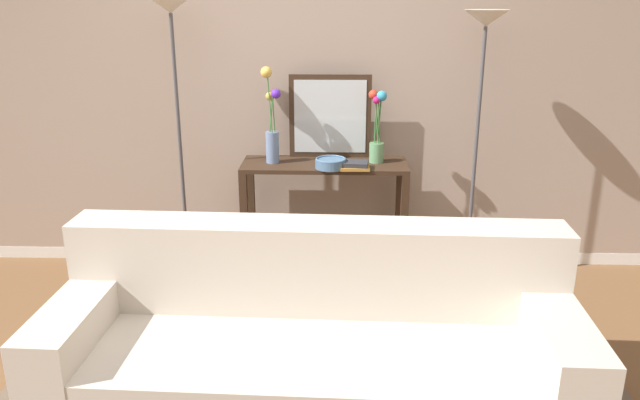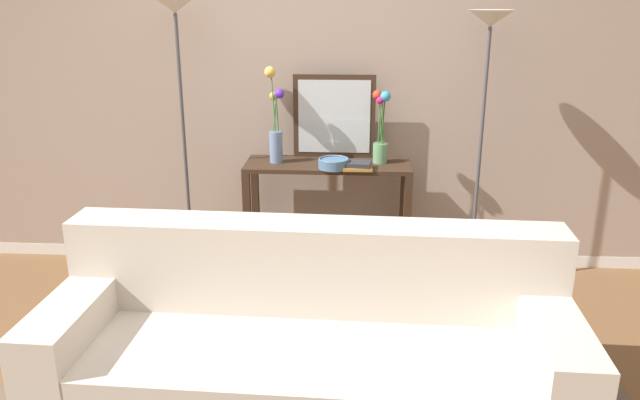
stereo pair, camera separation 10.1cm
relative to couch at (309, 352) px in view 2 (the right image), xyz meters
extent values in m
cube|color=white|center=(-0.21, 1.85, -0.27)|extent=(12.00, 0.15, 0.09)
cube|color=tan|center=(-0.21, 1.85, 1.12)|extent=(12.00, 0.14, 2.68)
cube|color=beige|center=(0.00, -0.06, -0.10)|extent=(2.48, 0.97, 0.42)
cube|color=beige|center=(0.01, 0.25, 0.34)|extent=(2.46, 0.34, 0.46)
cube|color=beige|center=(-1.11, -0.03, -0.01)|extent=(0.27, 0.90, 0.60)
cube|color=beige|center=(1.10, -0.10, -0.01)|extent=(0.27, 0.90, 0.60)
cube|color=#382619|center=(0.02, 1.47, 0.53)|extent=(1.12, 0.40, 0.03)
cube|color=#382619|center=(0.02, 1.47, -0.17)|extent=(1.03, 0.34, 0.01)
cube|color=#382619|center=(-0.52, 1.30, 0.10)|extent=(0.05, 0.05, 0.83)
cube|color=#382619|center=(0.55, 1.30, 0.10)|extent=(0.05, 0.05, 0.83)
cube|color=#382619|center=(-0.52, 1.65, 0.10)|extent=(0.05, 0.05, 0.83)
cube|color=#382619|center=(0.55, 1.65, 0.10)|extent=(0.05, 0.05, 0.83)
cylinder|color=#4C4C51|center=(-0.94, 1.41, -0.30)|extent=(0.26, 0.26, 0.02)
cylinder|color=#4C4C51|center=(-0.94, 1.41, 0.61)|extent=(0.02, 0.02, 1.81)
cone|color=silver|center=(-0.94, 1.41, 1.57)|extent=(0.28, 0.28, 0.10)
cylinder|color=#4C4C51|center=(1.01, 1.41, -0.30)|extent=(0.26, 0.26, 0.02)
cylinder|color=#4C4C51|center=(1.01, 1.41, 0.57)|extent=(0.02, 0.02, 1.73)
cone|color=silver|center=(1.01, 1.41, 1.49)|extent=(0.28, 0.28, 0.10)
cube|color=#382619|center=(0.05, 1.64, 0.83)|extent=(0.56, 0.02, 0.57)
cube|color=silver|center=(0.05, 1.63, 0.83)|extent=(0.49, 0.01, 0.50)
cylinder|color=#6B84AD|center=(-0.33, 1.48, 0.65)|extent=(0.09, 0.09, 0.21)
cylinder|color=#3D7538|center=(-0.34, 1.49, 0.87)|extent=(0.03, 0.02, 0.23)
sphere|color=gold|center=(-0.34, 1.51, 0.99)|extent=(0.06, 0.06, 0.06)
cylinder|color=#3D7538|center=(-0.34, 1.47, 0.96)|extent=(0.03, 0.04, 0.39)
sphere|color=#E8BD4F|center=(-0.36, 1.45, 1.15)|extent=(0.07, 0.07, 0.07)
cylinder|color=#3D7538|center=(-0.32, 1.47, 0.88)|extent=(0.02, 0.03, 0.25)
sphere|color=#5D28CC|center=(-0.30, 1.47, 1.01)|extent=(0.06, 0.06, 0.06)
cylinder|color=#669E6B|center=(0.37, 1.51, 0.61)|extent=(0.10, 0.10, 0.13)
cylinder|color=#3D7538|center=(0.38, 1.49, 0.84)|extent=(0.03, 0.02, 0.32)
sphere|color=#339AC5|center=(0.39, 1.48, 1.00)|extent=(0.07, 0.07, 0.07)
cylinder|color=#3D7538|center=(0.36, 1.51, 0.84)|extent=(0.01, 0.02, 0.32)
sphere|color=red|center=(0.34, 1.52, 1.00)|extent=(0.06, 0.06, 0.06)
cylinder|color=#3D7538|center=(0.36, 1.49, 0.83)|extent=(0.04, 0.02, 0.29)
sphere|color=#C31B6C|center=(0.36, 1.47, 0.97)|extent=(0.05, 0.05, 0.05)
cylinder|color=#3D7538|center=(0.38, 1.51, 0.83)|extent=(0.02, 0.04, 0.31)
sphere|color=yellow|center=(0.40, 1.52, 0.99)|extent=(0.05, 0.05, 0.05)
cylinder|color=#3D7538|center=(0.37, 1.52, 0.83)|extent=(0.05, 0.02, 0.30)
sphere|color=#6A3DC9|center=(0.38, 1.54, 0.98)|extent=(0.05, 0.05, 0.05)
cylinder|color=#4C7093|center=(0.06, 1.34, 0.57)|extent=(0.20, 0.20, 0.06)
torus|color=#4C7093|center=(0.06, 1.34, 0.61)|extent=(0.20, 0.20, 0.01)
cube|color=#B77F33|center=(0.22, 1.33, 0.56)|extent=(0.19, 0.16, 0.02)
cube|color=#2D2D33|center=(0.21, 1.34, 0.58)|extent=(0.19, 0.16, 0.03)
cube|color=#236033|center=(-0.41, 1.47, -0.26)|extent=(0.05, 0.18, 0.12)
cube|color=tan|center=(-0.36, 1.47, -0.26)|extent=(0.04, 0.17, 0.10)
cube|color=silver|center=(-0.31, 1.47, -0.26)|extent=(0.05, 0.15, 0.10)
cube|color=#2D2D33|center=(-0.26, 1.47, -0.26)|extent=(0.04, 0.14, 0.11)
cube|color=#B77F33|center=(-0.22, 1.47, -0.25)|extent=(0.04, 0.16, 0.12)
cube|color=slate|center=(-0.18, 1.47, -0.26)|extent=(0.04, 0.18, 0.12)
cube|color=gold|center=(-0.14, 1.47, -0.25)|extent=(0.04, 0.18, 0.12)
cube|color=maroon|center=(-0.09, 1.47, -0.25)|extent=(0.04, 0.17, 0.13)
cube|color=#1E7075|center=(-0.06, 1.47, -0.25)|extent=(0.03, 0.17, 0.12)
cube|color=#BC3328|center=(-0.01, 1.47, -0.25)|extent=(0.05, 0.16, 0.12)
camera|label=1|loc=(0.11, -2.62, 1.63)|focal=35.13mm
camera|label=2|loc=(0.21, -2.61, 1.63)|focal=35.13mm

